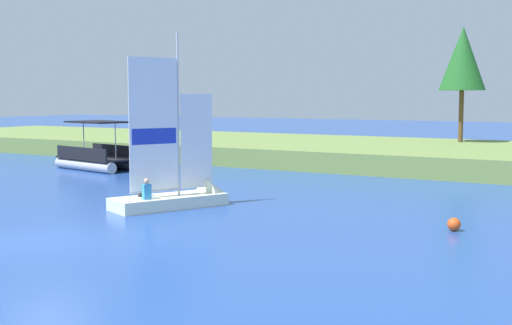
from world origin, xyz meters
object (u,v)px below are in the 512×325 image
shoreline_tree_left (463,59)px  wooden_dock (122,162)px  pontoon_boat (100,157)px  channel_buoy (454,224)px  sailboat (187,193)px

shoreline_tree_left → wooden_dock: (-16.34, -14.07, -6.28)m
pontoon_boat → channel_buoy: 22.81m
channel_buoy → pontoon_boat: bearing=161.3°
pontoon_boat → channel_buoy: size_ratio=13.53×
pontoon_boat → sailboat: bearing=-21.6°
shoreline_tree_left → sailboat: (-3.87, -24.26, -6.01)m
pontoon_boat → wooden_dock: bearing=115.3°
shoreline_tree_left → channel_buoy: size_ratio=18.37×
shoreline_tree_left → wooden_dock: size_ratio=1.43×
sailboat → channel_buoy: sailboat is taller
sailboat → pontoon_boat: size_ratio=1.25×
shoreline_tree_left → sailboat: 25.30m
channel_buoy → wooden_dock: bearing=156.1°
wooden_dock → channel_buoy: bearing=-23.9°
shoreline_tree_left → wooden_dock: shoreline_tree_left is taller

